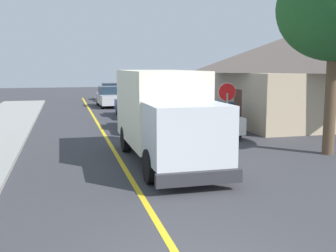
{
  "coord_description": "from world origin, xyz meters",
  "views": [
    {
      "loc": [
        -1.86,
        -5.76,
        3.38
      ],
      "look_at": [
        1.43,
        7.16,
        1.4
      ],
      "focal_mm": 43.69,
      "sensor_mm": 36.0,
      "label": 1
    }
  ],
  "objects_px": {
    "parked_car_near": "(141,115)",
    "stop_sign": "(227,101)",
    "parked_car_far": "(109,97)",
    "parked_van_across": "(212,118)",
    "house_across_street": "(303,75)",
    "box_truck": "(164,112)",
    "street_tree_far_side": "(336,9)",
    "parked_car_mid": "(133,105)",
    "parked_car_furthest": "(110,92)"
  },
  "relations": [
    {
      "from": "parked_car_mid",
      "to": "parked_car_far",
      "type": "xyz_separation_m",
      "value": [
        -0.8,
        7.13,
        0.0
      ]
    },
    {
      "from": "box_truck",
      "to": "stop_sign",
      "type": "xyz_separation_m",
      "value": [
        3.41,
        2.51,
        0.09
      ]
    },
    {
      "from": "house_across_street",
      "to": "parked_car_far",
      "type": "bearing_deg",
      "value": 129.12
    },
    {
      "from": "stop_sign",
      "to": "street_tree_far_side",
      "type": "bearing_deg",
      "value": -44.29
    },
    {
      "from": "box_truck",
      "to": "stop_sign",
      "type": "distance_m",
      "value": 4.24
    },
    {
      "from": "box_truck",
      "to": "street_tree_far_side",
      "type": "xyz_separation_m",
      "value": [
        6.4,
        -0.41,
        3.66
      ]
    },
    {
      "from": "parked_van_across",
      "to": "stop_sign",
      "type": "distance_m",
      "value": 2.74
    },
    {
      "from": "parked_car_far",
      "to": "stop_sign",
      "type": "bearing_deg",
      "value": -79.85
    },
    {
      "from": "parked_car_far",
      "to": "box_truck",
      "type": "bearing_deg",
      "value": -90.76
    },
    {
      "from": "parked_car_far",
      "to": "stop_sign",
      "type": "relative_size",
      "value": 1.68
    },
    {
      "from": "box_truck",
      "to": "parked_van_across",
      "type": "height_order",
      "value": "box_truck"
    },
    {
      "from": "parked_car_near",
      "to": "house_across_street",
      "type": "bearing_deg",
      "value": 1.82
    },
    {
      "from": "parked_van_across",
      "to": "stop_sign",
      "type": "height_order",
      "value": "stop_sign"
    },
    {
      "from": "parked_car_furthest",
      "to": "parked_car_near",
      "type": "bearing_deg",
      "value": -91.42
    },
    {
      "from": "box_truck",
      "to": "street_tree_far_side",
      "type": "height_order",
      "value": "street_tree_far_side"
    },
    {
      "from": "stop_sign",
      "to": "street_tree_far_side",
      "type": "relative_size",
      "value": 0.36
    },
    {
      "from": "house_across_street",
      "to": "parked_car_near",
      "type": "bearing_deg",
      "value": -178.18
    },
    {
      "from": "parked_car_furthest",
      "to": "parked_van_across",
      "type": "bearing_deg",
      "value": -83.05
    },
    {
      "from": "box_truck",
      "to": "parked_car_far",
      "type": "bearing_deg",
      "value": 89.24
    },
    {
      "from": "house_across_street",
      "to": "street_tree_far_side",
      "type": "height_order",
      "value": "street_tree_far_side"
    },
    {
      "from": "stop_sign",
      "to": "street_tree_far_side",
      "type": "distance_m",
      "value": 5.5
    },
    {
      "from": "parked_car_near",
      "to": "stop_sign",
      "type": "distance_m",
      "value": 5.75
    },
    {
      "from": "parked_car_near",
      "to": "parked_van_across",
      "type": "height_order",
      "value": "same"
    },
    {
      "from": "parked_car_furthest",
      "to": "stop_sign",
      "type": "distance_m",
      "value": 24.26
    },
    {
      "from": "stop_sign",
      "to": "parked_car_near",
      "type": "bearing_deg",
      "value": 120.05
    },
    {
      "from": "parked_car_furthest",
      "to": "parked_van_across",
      "type": "height_order",
      "value": "same"
    },
    {
      "from": "box_truck",
      "to": "parked_van_across",
      "type": "distance_m",
      "value": 6.31
    },
    {
      "from": "parked_car_near",
      "to": "stop_sign",
      "type": "relative_size",
      "value": 1.69
    },
    {
      "from": "parked_car_furthest",
      "to": "parked_van_across",
      "type": "xyz_separation_m",
      "value": [
        2.64,
        -21.62,
        0.0
      ]
    },
    {
      "from": "parked_car_far",
      "to": "street_tree_far_side",
      "type": "xyz_separation_m",
      "value": [
        6.13,
        -20.46,
        4.64
      ]
    },
    {
      "from": "parked_car_near",
      "to": "street_tree_far_side",
      "type": "xyz_separation_m",
      "value": [
        5.82,
        -7.81,
        4.64
      ]
    },
    {
      "from": "parked_car_far",
      "to": "street_tree_far_side",
      "type": "bearing_deg",
      "value": -73.31
    },
    {
      "from": "box_truck",
      "to": "parked_van_across",
      "type": "xyz_separation_m",
      "value": [
        3.69,
        5.02,
        -0.97
      ]
    },
    {
      "from": "house_across_street",
      "to": "parked_car_furthest",
      "type": "bearing_deg",
      "value": 116.05
    },
    {
      "from": "parked_car_near",
      "to": "parked_car_mid",
      "type": "relative_size",
      "value": 1.0
    },
    {
      "from": "parked_car_furthest",
      "to": "street_tree_far_side",
      "type": "distance_m",
      "value": 27.95
    },
    {
      "from": "parked_car_far",
      "to": "parked_van_across",
      "type": "bearing_deg",
      "value": -77.17
    },
    {
      "from": "parked_car_mid",
      "to": "stop_sign",
      "type": "bearing_deg",
      "value": -77.33
    },
    {
      "from": "stop_sign",
      "to": "street_tree_far_side",
      "type": "xyz_separation_m",
      "value": [
        2.99,
        -2.92,
        3.57
      ]
    },
    {
      "from": "parked_car_far",
      "to": "parked_car_mid",
      "type": "bearing_deg",
      "value": -83.59
    },
    {
      "from": "parked_car_mid",
      "to": "street_tree_far_side",
      "type": "distance_m",
      "value": 15.09
    },
    {
      "from": "parked_car_far",
      "to": "stop_sign",
      "type": "xyz_separation_m",
      "value": [
        3.14,
        -17.54,
        1.06
      ]
    },
    {
      "from": "parked_van_across",
      "to": "parked_car_mid",
      "type": "bearing_deg",
      "value": 108.35
    },
    {
      "from": "parked_car_near",
      "to": "parked_car_far",
      "type": "bearing_deg",
      "value": 91.42
    },
    {
      "from": "box_truck",
      "to": "parked_car_furthest",
      "type": "relative_size",
      "value": 1.61
    },
    {
      "from": "parked_van_across",
      "to": "house_across_street",
      "type": "bearing_deg",
      "value": 22.15
    },
    {
      "from": "parked_car_mid",
      "to": "parked_car_far",
      "type": "distance_m",
      "value": 7.17
    },
    {
      "from": "house_across_street",
      "to": "street_tree_far_side",
      "type": "xyz_separation_m",
      "value": [
        -3.91,
        -8.12,
        2.6
      ]
    },
    {
      "from": "parked_car_near",
      "to": "street_tree_far_side",
      "type": "height_order",
      "value": "street_tree_far_side"
    },
    {
      "from": "parked_car_mid",
      "to": "stop_sign",
      "type": "height_order",
      "value": "stop_sign"
    }
  ]
}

